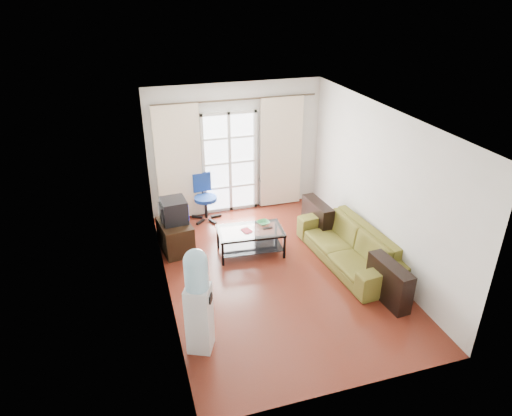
{
  "coord_description": "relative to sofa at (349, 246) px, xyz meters",
  "views": [
    {
      "loc": [
        -2.2,
        -6.07,
        4.44
      ],
      "look_at": [
        -0.25,
        0.35,
        1.09
      ],
      "focal_mm": 32.0,
      "sensor_mm": 36.0,
      "label": 1
    }
  ],
  "objects": [
    {
      "name": "curtain_rod",
      "position": [
        -1.31,
        2.56,
        2.05
      ],
      "size": [
        3.3,
        0.04,
        0.04
      ],
      "primitive_type": "cylinder",
      "rotation": [
        0.0,
        1.57,
        0.0
      ],
      "color": "#4C3F2D",
      "rests_on": "wall_back"
    },
    {
      "name": "sofa",
      "position": [
        0.0,
        0.0,
        0.0
      ],
      "size": [
        2.41,
        1.26,
        0.66
      ],
      "primitive_type": "imported",
      "rotation": [
        0.0,
        0.0,
        -1.49
      ],
      "color": "olive",
      "rests_on": "floor"
    },
    {
      "name": "tv_stand",
      "position": [
        -2.82,
        1.28,
        -0.05
      ],
      "size": [
        0.62,
        0.83,
        0.56
      ],
      "primitive_type": "cube",
      "rotation": [
        0.0,
        0.0,
        0.15
      ],
      "color": "black",
      "rests_on": "floor"
    },
    {
      "name": "wall_back",
      "position": [
        -1.31,
        2.66,
        1.02
      ],
      "size": [
        3.6,
        0.02,
        2.7
      ],
      "primitive_type": "cube",
      "color": "silver",
      "rests_on": "floor"
    },
    {
      "name": "coffee_table",
      "position": [
        -1.55,
        0.79,
        -0.03
      ],
      "size": [
        1.21,
        0.75,
        0.47
      ],
      "rotation": [
        0.0,
        0.0,
        -0.08
      ],
      "color": "silver",
      "rests_on": "floor"
    },
    {
      "name": "curtain_right",
      "position": [
        -0.36,
        2.54,
        0.87
      ],
      "size": [
        0.9,
        0.07,
        2.35
      ],
      "primitive_type": "cube",
      "color": "beige",
      "rests_on": "curtain_rod"
    },
    {
      "name": "crt_tv",
      "position": [
        -2.82,
        1.34,
        0.45
      ],
      "size": [
        0.5,
        0.5,
        0.43
      ],
      "rotation": [
        0.0,
        0.0,
        0.08
      ],
      "color": "black",
      "rests_on": "tv_stand"
    },
    {
      "name": "ceiling",
      "position": [
        -1.31,
        0.06,
        2.37
      ],
      "size": [
        5.2,
        5.2,
        0.0
      ],
      "primitive_type": "plane",
      "rotation": [
        3.14,
        0.0,
        0.0
      ],
      "color": "white",
      "rests_on": "wall_back"
    },
    {
      "name": "remote",
      "position": [
        -1.23,
        0.75,
        0.15
      ],
      "size": [
        0.17,
        0.05,
        0.02
      ],
      "primitive_type": "cube",
      "rotation": [
        0.0,
        0.0,
        -0.02
      ],
      "color": "black",
      "rests_on": "coffee_table"
    },
    {
      "name": "floor",
      "position": [
        -1.31,
        0.06,
        -0.33
      ],
      "size": [
        5.2,
        5.2,
        0.0
      ],
      "primitive_type": "plane",
      "color": "maroon",
      "rests_on": "ground"
    },
    {
      "name": "wall_left",
      "position": [
        -3.11,
        0.06,
        1.02
      ],
      "size": [
        0.02,
        5.2,
        2.7
      ],
      "primitive_type": "cube",
      "color": "silver",
      "rests_on": "floor"
    },
    {
      "name": "task_chair",
      "position": [
        -2.06,
        2.34,
        -0.05
      ],
      "size": [
        0.71,
        0.71,
        0.95
      ],
      "rotation": [
        0.0,
        0.0,
        0.11
      ],
      "color": "black",
      "rests_on": "floor"
    },
    {
      "name": "bowl",
      "position": [
        -1.26,
        0.93,
        0.17
      ],
      "size": [
        0.31,
        0.31,
        0.05
      ],
      "primitive_type": "imported",
      "rotation": [
        0.0,
        0.0,
        0.21
      ],
      "color": "green",
      "rests_on": "coffee_table"
    },
    {
      "name": "wall_front",
      "position": [
        -1.31,
        -2.54,
        1.02
      ],
      "size": [
        3.6,
        0.02,
        2.7
      ],
      "primitive_type": "cube",
      "color": "silver",
      "rests_on": "floor"
    },
    {
      "name": "french_door",
      "position": [
        -1.46,
        2.6,
        0.74
      ],
      "size": [
        1.16,
        0.06,
        2.15
      ],
      "color": "white",
      "rests_on": "wall_back"
    },
    {
      "name": "curtain_left",
      "position": [
        -2.51,
        2.54,
        0.87
      ],
      "size": [
        0.9,
        0.07,
        2.35
      ],
      "primitive_type": "cube",
      "color": "beige",
      "rests_on": "curtain_rod"
    },
    {
      "name": "radiator",
      "position": [
        -0.51,
        2.56,
        -0.0
      ],
      "size": [
        0.64,
        0.12,
        0.64
      ],
      "primitive_type": "cube",
      "color": "gray",
      "rests_on": "floor"
    },
    {
      "name": "wall_right",
      "position": [
        0.49,
        0.06,
        1.02
      ],
      "size": [
        0.02,
        5.2,
        2.7
      ],
      "primitive_type": "cube",
      "color": "silver",
      "rests_on": "floor"
    },
    {
      "name": "water_cooler",
      "position": [
        -2.86,
        -1.32,
        0.47
      ],
      "size": [
        0.41,
        0.41,
        1.54
      ],
      "rotation": [
        0.0,
        0.0,
        -0.43
      ],
      "color": "silver",
      "rests_on": "floor"
    },
    {
      "name": "book",
      "position": [
        -1.69,
        0.75,
        0.15
      ],
      "size": [
        0.27,
        0.29,
        0.02
      ],
      "primitive_type": "imported",
      "rotation": [
        0.0,
        0.0,
        0.32
      ],
      "color": "#B93E16",
      "rests_on": "coffee_table"
    }
  ]
}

